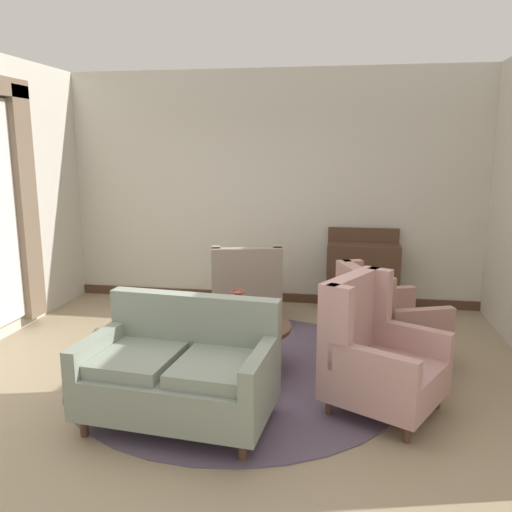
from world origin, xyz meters
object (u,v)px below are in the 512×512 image
object	(u,v)px
side_table	(348,311)
porcelain_vase	(238,311)
armchair_back_corner	(376,356)
sideboard	(362,273)
coffee_table	(242,333)
settee	(181,372)
armchair_foreground_right	(383,322)
armchair_beside_settee	(246,289)

from	to	relation	value
side_table	porcelain_vase	bearing A→B (deg)	-147.21
armchair_back_corner	sideboard	xyz separation A→B (m)	(-0.01, 2.66, 0.05)
coffee_table	armchair_back_corner	world-z (taller)	armchair_back_corner
settee	armchair_back_corner	bearing A→B (deg)	22.29
sideboard	settee	bearing A→B (deg)	-115.45
coffee_table	armchair_back_corner	bearing A→B (deg)	-25.23
settee	armchair_foreground_right	distance (m)	2.14
porcelain_vase	armchair_beside_settee	distance (m)	1.44
porcelain_vase	armchair_beside_settee	xyz separation A→B (m)	(-0.18, 1.42, -0.17)
porcelain_vase	settee	world-z (taller)	settee
armchair_foreground_right	side_table	size ratio (longest dim) A/B	1.54
porcelain_vase	side_table	distance (m)	1.23
settee	side_table	xyz separation A→B (m)	(1.28, 1.66, 0.03)
settee	armchair_beside_settee	world-z (taller)	armchair_beside_settee
coffee_table	armchair_beside_settee	size ratio (longest dim) A/B	0.90
coffee_table	porcelain_vase	xyz separation A→B (m)	(-0.04, -0.01, 0.21)
porcelain_vase	sideboard	bearing A→B (deg)	59.76
settee	side_table	size ratio (longest dim) A/B	2.09
settee	armchair_back_corner	distance (m)	1.55
armchair_beside_settee	sideboard	world-z (taller)	sideboard
coffee_table	armchair_back_corner	size ratio (longest dim) A/B	0.85
armchair_beside_settee	sideboard	bearing A→B (deg)	-166.59
armchair_foreground_right	armchair_beside_settee	bearing A→B (deg)	36.53
coffee_table	armchair_foreground_right	size ratio (longest dim) A/B	0.84
armchair_foreground_right	armchair_back_corner	world-z (taller)	armchair_back_corner
settee	armchair_back_corner	world-z (taller)	armchair_back_corner
armchair_beside_settee	sideboard	distance (m)	1.56
side_table	coffee_table	bearing A→B (deg)	-146.35
porcelain_vase	armchair_beside_settee	world-z (taller)	armchair_beside_settee
armchair_beside_settee	armchair_foreground_right	bearing A→B (deg)	134.25
porcelain_vase	armchair_back_corner	size ratio (longest dim) A/B	0.31
porcelain_vase	armchair_beside_settee	bearing A→B (deg)	97.12
coffee_table	armchair_foreground_right	world-z (taller)	armchair_foreground_right
sideboard	side_table	bearing A→B (deg)	-97.70
sideboard	armchair_beside_settee	bearing A→B (deg)	-154.02
side_table	sideboard	size ratio (longest dim) A/B	0.67
porcelain_vase	settee	bearing A→B (deg)	-104.08
sideboard	coffee_table	bearing A→B (deg)	-119.46
armchair_foreground_right	coffee_table	bearing A→B (deg)	86.64
armchair_beside_settee	coffee_table	bearing A→B (deg)	86.20
armchair_back_corner	settee	bearing A→B (deg)	134.99
coffee_table	sideboard	distance (m)	2.41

